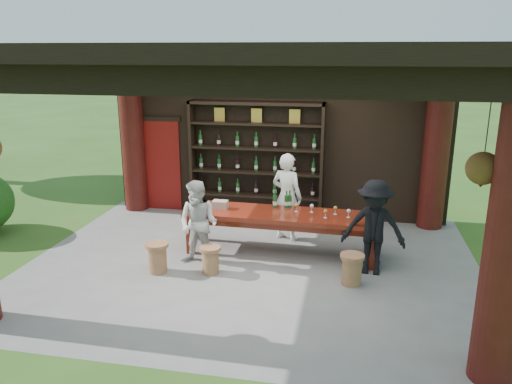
% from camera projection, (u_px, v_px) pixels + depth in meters
% --- Properties ---
extents(ground, '(90.00, 90.00, 0.00)m').
position_uv_depth(ground, '(251.00, 265.00, 8.27)').
color(ground, '#2D5119').
rests_on(ground, ground).
extents(pavilion, '(7.50, 6.00, 3.60)m').
position_uv_depth(pavilion, '(256.00, 134.00, 8.10)').
color(pavilion, slate).
rests_on(pavilion, ground).
extents(wine_shelf, '(2.78, 0.42, 2.45)m').
position_uv_depth(wine_shelf, '(256.00, 161.00, 10.33)').
color(wine_shelf, black).
rests_on(wine_shelf, ground).
extents(tasting_table, '(3.35, 0.94, 0.75)m').
position_uv_depth(tasting_table, '(281.00, 219.00, 8.59)').
color(tasting_table, '#621F0E').
rests_on(tasting_table, ground).
extents(stool_near_left, '(0.34, 0.34, 0.45)m').
position_uv_depth(stool_near_left, '(210.00, 259.00, 7.92)').
color(stool_near_left, brown).
rests_on(stool_near_left, ground).
extents(stool_near_right, '(0.37, 0.37, 0.48)m').
position_uv_depth(stool_near_right, '(352.00, 268.00, 7.53)').
color(stool_near_right, brown).
rests_on(stool_near_right, ground).
extents(stool_far_left, '(0.38, 0.38, 0.49)m').
position_uv_depth(stool_far_left, '(157.00, 257.00, 7.95)').
color(stool_far_left, brown).
rests_on(stool_far_left, ground).
extents(host, '(0.70, 0.58, 1.64)m').
position_uv_depth(host, '(287.00, 197.00, 9.23)').
color(host, white).
rests_on(host, ground).
extents(guest_woman, '(0.79, 0.67, 1.43)m').
position_uv_depth(guest_woman, '(198.00, 224.00, 8.11)').
color(guest_woman, beige).
rests_on(guest_woman, ground).
extents(guest_man, '(1.04, 0.66, 1.53)m').
position_uv_depth(guest_man, '(374.00, 228.00, 7.78)').
color(guest_man, black).
rests_on(guest_man, ground).
extents(table_bottles, '(0.33, 0.13, 0.31)m').
position_uv_depth(table_bottles, '(284.00, 199.00, 8.79)').
color(table_bottles, '#194C1E').
rests_on(table_bottles, tasting_table).
extents(table_glasses, '(0.96, 0.32, 0.15)m').
position_uv_depth(table_glasses, '(323.00, 210.00, 8.43)').
color(table_glasses, silver).
rests_on(table_glasses, tasting_table).
extents(napkin_basket, '(0.26, 0.19, 0.14)m').
position_uv_depth(napkin_basket, '(220.00, 205.00, 8.77)').
color(napkin_basket, '#BF6672').
rests_on(napkin_basket, tasting_table).
extents(shrubs, '(13.88, 8.28, 1.36)m').
position_uv_depth(shrubs, '(399.00, 240.00, 7.87)').
color(shrubs, '#194C14').
rests_on(shrubs, ground).
extents(trees, '(22.88, 9.22, 4.80)m').
position_uv_depth(trees, '(491.00, 54.00, 8.22)').
color(trees, '#3F2819').
rests_on(trees, ground).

